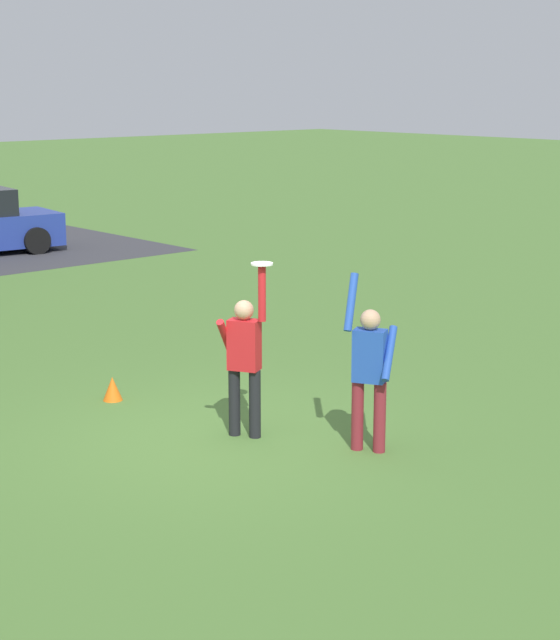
# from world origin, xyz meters

# --- Properties ---
(ground_plane) EXTENTS (120.00, 120.00, 0.00)m
(ground_plane) POSITION_xyz_m (0.00, 0.00, 0.00)
(ground_plane) COLOR #4C7533
(person_catcher) EXTENTS (0.51, 0.59, 2.08)m
(person_catcher) POSITION_xyz_m (0.28, -0.14, 0.98)
(person_catcher) COLOR black
(person_catcher) RESTS_ON ground_plane
(person_defender) EXTENTS (0.60, 0.66, 2.04)m
(person_defender) POSITION_xyz_m (1.00, -1.48, 0.98)
(person_defender) COLOR maroon
(person_defender) RESTS_ON ground_plane
(frisbee_disc) EXTENTS (0.25, 0.25, 0.02)m
(frisbee_disc) POSITION_xyz_m (0.39, -0.34, 2.09)
(frisbee_disc) COLOR white
(frisbee_disc) RESTS_ON person_catcher
(field_cone_orange) EXTENTS (0.26, 0.26, 0.32)m
(field_cone_orange) POSITION_xyz_m (-0.08, 2.14, 0.16)
(field_cone_orange) COLOR orange
(field_cone_orange) RESTS_ON ground_plane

